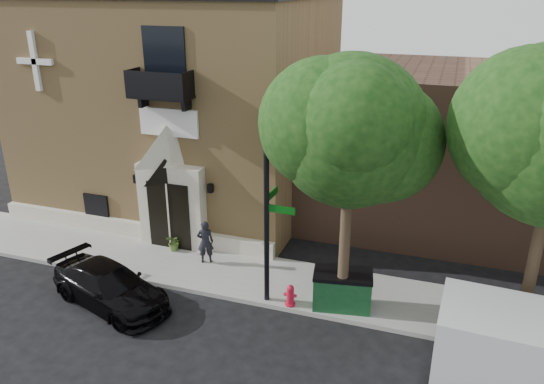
{
  "coord_description": "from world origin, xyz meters",
  "views": [
    {
      "loc": [
        8.49,
        -13.34,
        9.51
      ],
      "look_at": [
        3.22,
        2.0,
        3.12
      ],
      "focal_mm": 35.0,
      "sensor_mm": 36.0,
      "label": 1
    }
  ],
  "objects_px": {
    "street_sign": "(267,210)",
    "pedestrian_near": "(205,242)",
    "black_sedan": "(110,286)",
    "dumpster": "(342,289)",
    "fire_hydrant": "(290,295)"
  },
  "relations": [
    {
      "from": "street_sign",
      "to": "dumpster",
      "type": "distance_m",
      "value": 3.43
    },
    {
      "from": "fire_hydrant",
      "to": "pedestrian_near",
      "type": "bearing_deg",
      "value": 155.76
    },
    {
      "from": "black_sedan",
      "to": "fire_hydrant",
      "type": "xyz_separation_m",
      "value": [
        5.47,
        1.56,
        -0.14
      ]
    },
    {
      "from": "street_sign",
      "to": "pedestrian_near",
      "type": "relative_size",
      "value": 3.83
    },
    {
      "from": "black_sedan",
      "to": "dumpster",
      "type": "relative_size",
      "value": 2.26
    },
    {
      "from": "fire_hydrant",
      "to": "pedestrian_near",
      "type": "xyz_separation_m",
      "value": [
        -3.68,
        1.66,
        0.46
      ]
    },
    {
      "from": "street_sign",
      "to": "dumpster",
      "type": "xyz_separation_m",
      "value": [
        2.3,
        0.39,
        -2.5
      ]
    },
    {
      "from": "dumpster",
      "to": "pedestrian_near",
      "type": "relative_size",
      "value": 1.21
    },
    {
      "from": "black_sedan",
      "to": "street_sign",
      "type": "relative_size",
      "value": 0.71
    },
    {
      "from": "black_sedan",
      "to": "pedestrian_near",
      "type": "height_order",
      "value": "pedestrian_near"
    },
    {
      "from": "street_sign",
      "to": "pedestrian_near",
      "type": "distance_m",
      "value": 4.02
    },
    {
      "from": "black_sedan",
      "to": "dumpster",
      "type": "height_order",
      "value": "dumpster"
    },
    {
      "from": "black_sedan",
      "to": "fire_hydrant",
      "type": "relative_size",
      "value": 6.21
    },
    {
      "from": "black_sedan",
      "to": "fire_hydrant",
      "type": "bearing_deg",
      "value": -55.89
    },
    {
      "from": "black_sedan",
      "to": "dumpster",
      "type": "bearing_deg",
      "value": -55.59
    }
  ]
}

